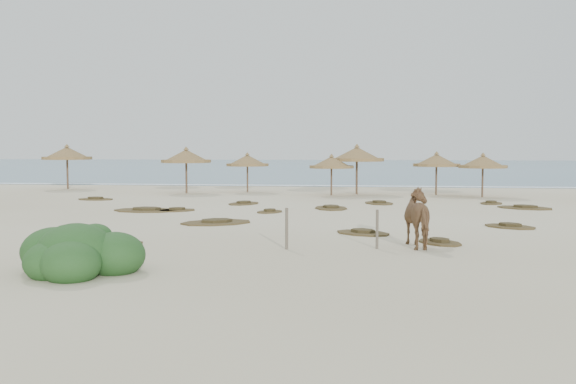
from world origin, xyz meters
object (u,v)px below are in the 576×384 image
object	(u,v)px
palapa_0	(67,154)
horse	(422,218)
bush	(78,254)
palapa_1	(186,157)

from	to	relation	value
palapa_0	horse	distance (m)	32.70
palapa_0	bush	size ratio (longest dim) A/B	1.35
palapa_1	bush	size ratio (longest dim) A/B	1.21
palapa_0	palapa_1	xyz separation A→B (m)	(9.41, -2.92, -0.15)
palapa_1	bush	xyz separation A→B (m)	(4.80, -25.73, -1.87)
palapa_0	horse	world-z (taller)	palapa_0
palapa_0	bush	world-z (taller)	palapa_0
palapa_1	horse	xyz separation A→B (m)	(13.06, -20.79, -1.45)
palapa_1	horse	size ratio (longest dim) A/B	1.79
palapa_0	bush	distance (m)	32.05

